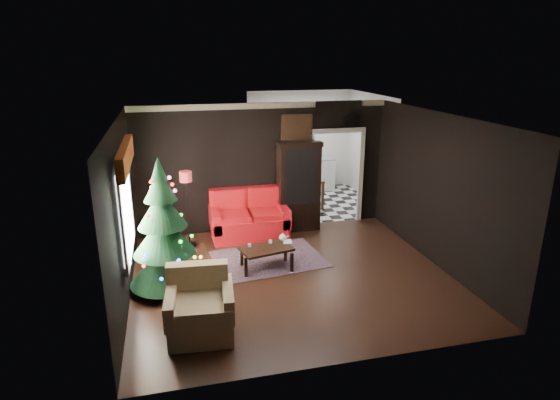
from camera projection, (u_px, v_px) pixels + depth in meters
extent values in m
plane|color=black|center=(292.00, 276.00, 8.28)|extent=(5.50, 5.50, 0.00)
plane|color=white|center=(293.00, 118.00, 7.43)|extent=(5.50, 5.50, 0.00)
plane|color=black|center=(263.00, 168.00, 10.17)|extent=(5.50, 0.00, 5.50)
plane|color=black|center=(348.00, 264.00, 5.54)|extent=(5.50, 0.00, 5.50)
plane|color=black|center=(122.00, 214.00, 7.24)|extent=(0.00, 5.50, 5.50)
plane|color=black|center=(438.00, 191.00, 8.48)|extent=(0.00, 5.50, 5.50)
cube|color=white|center=(125.00, 207.00, 7.42)|extent=(0.05, 1.60, 1.40)
cube|color=brown|center=(125.00, 156.00, 7.19)|extent=(0.12, 2.10, 0.35)
plane|color=silver|center=(315.00, 202.00, 12.37)|extent=(3.00, 3.00, 0.00)
cube|color=white|center=(300.00, 130.00, 13.20)|extent=(0.70, 0.06, 0.70)
cube|color=#2E1F2A|center=(269.00, 259.00, 8.97)|extent=(2.20, 1.72, 0.01)
cylinder|color=silver|center=(250.00, 245.00, 8.49)|extent=(0.08, 0.08, 0.05)
cylinder|color=white|center=(270.00, 241.00, 8.65)|extent=(0.09, 0.09, 0.06)
imported|color=gray|center=(283.00, 237.00, 8.66)|extent=(0.15, 0.04, 0.21)
cylinder|color=white|center=(349.00, 120.00, 10.27)|extent=(0.32, 0.32, 0.06)
cube|color=#BA8C49|center=(297.00, 128.00, 10.04)|extent=(0.62, 0.05, 0.52)
cube|color=silver|center=(302.00, 175.00, 13.34)|extent=(1.80, 0.60, 0.90)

